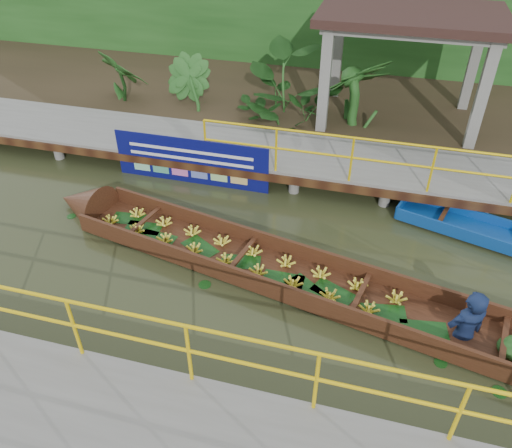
# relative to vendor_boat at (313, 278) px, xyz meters

# --- Properties ---
(ground) EXTENTS (80.00, 80.00, 0.00)m
(ground) POSITION_rel_vendor_boat_xyz_m (-1.94, 0.29, -0.24)
(ground) COLOR #2B3219
(ground) RESTS_ON ground
(land_strip) EXTENTS (30.00, 8.00, 0.45)m
(land_strip) POSITION_rel_vendor_boat_xyz_m (-1.94, 7.79, -0.01)
(land_strip) COLOR #2F2617
(land_strip) RESTS_ON ground
(far_dock) EXTENTS (16.00, 2.06, 1.66)m
(far_dock) POSITION_rel_vendor_boat_xyz_m (-1.92, 3.72, 0.24)
(far_dock) COLOR slate
(far_dock) RESTS_ON ground
(pavilion) EXTENTS (4.40, 3.00, 3.00)m
(pavilion) POSITION_rel_vendor_boat_xyz_m (1.06, 6.59, 2.58)
(pavilion) COLOR slate
(pavilion) RESTS_ON ground
(foliage_backdrop) EXTENTS (30.00, 0.80, 4.00)m
(foliage_backdrop) POSITION_rel_vendor_boat_xyz_m (-1.94, 10.29, 1.76)
(foliage_backdrop) COLOR #1A4415
(foliage_backdrop) RESTS_ON ground
(vendor_boat) EXTENTS (11.08, 3.36, 2.27)m
(vendor_boat) POSITION_rel_vendor_boat_xyz_m (0.00, 0.00, 0.00)
(vendor_boat) COLOR #321A0D
(vendor_boat) RESTS_ON ground
(moored_blue_boat) EXTENTS (3.10, 1.61, 0.72)m
(moored_blue_boat) POSITION_rel_vendor_boat_xyz_m (3.35, 2.23, -0.11)
(moored_blue_boat) COLOR navy
(moored_blue_boat) RESTS_ON ground
(blue_banner) EXTENTS (3.62, 0.04, 1.13)m
(blue_banner) POSITION_rel_vendor_boat_xyz_m (-3.29, 2.77, 0.32)
(blue_banner) COLOR #0B0E5A
(blue_banner) RESTS_ON ground
(tropical_plants) EXTENTS (14.23, 1.23, 1.53)m
(tropical_plants) POSITION_rel_vendor_boat_xyz_m (-0.22, 5.59, 0.98)
(tropical_plants) COLOR #1A4415
(tropical_plants) RESTS_ON ground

